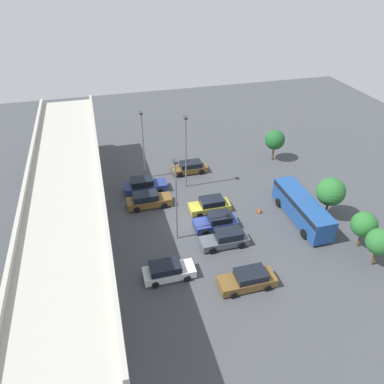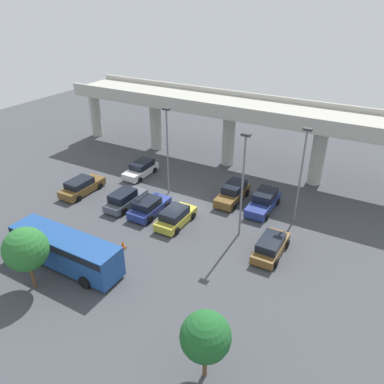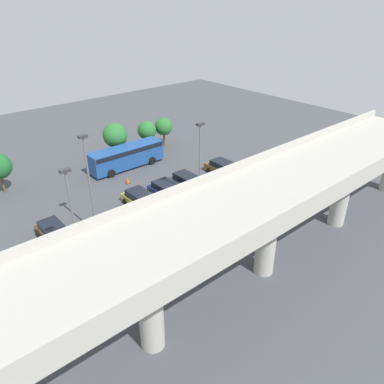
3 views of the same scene
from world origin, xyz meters
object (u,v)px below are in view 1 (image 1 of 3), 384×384
(parked_car_3, at_px, (217,222))
(parked_car_6, at_px, (145,185))
(parked_car_4, at_px, (210,205))
(parked_car_7, at_px, (190,167))
(tree_front_far_right, at_px, (275,140))
(parked_car_2, at_px, (226,238))
(tree_front_centre, at_px, (364,225))
(tree_front_right, at_px, (331,192))
(parked_car_5, at_px, (148,200))
(traffic_cone, at_px, (260,210))
(parked_car_0, at_px, (248,279))
(shuttle_bus, at_px, (302,207))
(lamp_post_near_aisle, at_px, (176,196))
(parked_car_1, at_px, (168,271))
(lamp_post_mid_lot, at_px, (186,148))
(tree_front_left, at_px, (380,242))
(lamp_post_by_overpass, at_px, (143,141))

(parked_car_3, relative_size, parked_car_6, 0.90)
(parked_car_6, bearing_deg, parked_car_4, -42.71)
(parked_car_7, height_order, tree_front_far_right, tree_front_far_right)
(parked_car_2, distance_m, tree_front_centre, 12.71)
(parked_car_6, distance_m, tree_front_right, 20.28)
(parked_car_5, distance_m, parked_car_6, 3.13)
(tree_front_far_right, relative_size, traffic_cone, 5.99)
(parked_car_0, distance_m, traffic_cone, 10.71)
(parked_car_4, height_order, traffic_cone, parked_car_4)
(parked_car_4, bearing_deg, parked_car_3, 85.08)
(shuttle_bus, distance_m, lamp_post_near_aisle, 13.54)
(parked_car_0, relative_size, parked_car_1, 1.08)
(traffic_cone, bearing_deg, parked_car_6, 56.46)
(parked_car_3, xyz_separation_m, shuttle_bus, (-0.95, -8.87, 0.79))
(lamp_post_mid_lot, height_order, tree_front_left, lamp_post_mid_lot)
(lamp_post_mid_lot, bearing_deg, shuttle_bus, -133.22)
(parked_car_0, xyz_separation_m, tree_front_far_right, (20.03, -11.75, 2.16))
(parked_car_6, distance_m, traffic_cone, 13.42)
(lamp_post_by_overpass, relative_size, tree_front_left, 2.23)
(parked_car_1, relative_size, parked_car_5, 0.92)
(parked_car_2, relative_size, tree_front_far_right, 1.09)
(parked_car_7, xyz_separation_m, traffic_cone, (-10.23, -5.05, -0.38))
(tree_front_far_right, bearing_deg, parked_car_5, 109.73)
(parked_car_6, height_order, tree_front_centre, tree_front_centre)
(parked_car_2, bearing_deg, parked_car_0, 90.61)
(parked_car_4, relative_size, shuttle_bus, 0.49)
(parked_car_6, relative_size, tree_front_centre, 1.29)
(parked_car_4, xyz_separation_m, parked_car_7, (8.50, 0.03, -0.01))
(shuttle_bus, relative_size, tree_front_far_right, 2.13)
(parked_car_6, xyz_separation_m, traffic_cone, (-7.41, -11.18, -0.45))
(shuttle_bus, xyz_separation_m, tree_front_right, (-0.30, -2.75, 1.61))
(tree_front_right, distance_m, traffic_cone, 7.38)
(lamp_post_by_overpass, bearing_deg, parked_car_5, 173.44)
(shuttle_bus, distance_m, lamp_post_by_overpass, 19.32)
(shuttle_bus, bearing_deg, parked_car_3, 83.87)
(tree_front_centre, bearing_deg, lamp_post_by_overpass, 44.29)
(parked_car_3, distance_m, lamp_post_near_aisle, 6.02)
(parked_car_3, xyz_separation_m, lamp_post_by_overpass, (11.72, 5.32, 4.18))
(tree_front_right, distance_m, tree_front_far_right, 13.18)
(tree_front_centre, bearing_deg, parked_car_4, 52.45)
(tree_front_right, bearing_deg, tree_front_far_right, -0.81)
(parked_car_2, height_order, parked_car_7, parked_car_2)
(shuttle_bus, height_order, traffic_cone, shuttle_bus)
(shuttle_bus, xyz_separation_m, tree_front_centre, (-5.20, -3.25, 1.00))
(parked_car_4, xyz_separation_m, lamp_post_by_overpass, (8.75, 5.57, 4.20))
(parked_car_2, height_order, tree_front_right, tree_front_right)
(tree_front_far_right, bearing_deg, tree_front_left, 180.00)
(tree_front_right, bearing_deg, parked_car_1, 103.19)
(parked_car_4, distance_m, lamp_post_by_overpass, 11.20)
(shuttle_bus, height_order, tree_front_left, tree_front_left)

